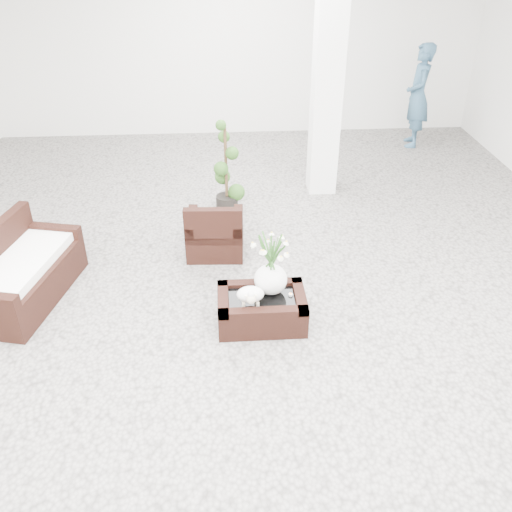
{
  "coord_description": "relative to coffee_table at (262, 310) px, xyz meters",
  "views": [
    {
      "loc": [
        -0.33,
        -4.96,
        3.66
      ],
      "look_at": [
        0.0,
        -0.1,
        0.62
      ],
      "focal_mm": 38.75,
      "sensor_mm": 36.0,
      "label": 1
    }
  ],
  "objects": [
    {
      "name": "column",
      "position": [
        1.16,
        3.22,
        1.59
      ],
      "size": [
        0.4,
        0.4,
        3.5
      ],
      "primitive_type": "cube",
      "color": "white",
      "rests_on": "ground"
    },
    {
      "name": "sheep_figurine",
      "position": [
        -0.12,
        -0.1,
        0.26
      ],
      "size": [
        0.28,
        0.23,
        0.21
      ],
      "primitive_type": "ellipsoid",
      "color": "white",
      "rests_on": "coffee_table"
    },
    {
      "name": "tealight",
      "position": [
        0.3,
        0.02,
        0.17
      ],
      "size": [
        0.04,
        0.04,
        0.03
      ],
      "primitive_type": "cylinder",
      "color": "white",
      "rests_on": "coffee_table"
    },
    {
      "name": "ground",
      "position": [
        -0.04,
        0.42,
        -0.16
      ],
      "size": [
        11.0,
        11.0,
        0.0
      ],
      "primitive_type": "plane",
      "color": "gray",
      "rests_on": "ground"
    },
    {
      "name": "shopper",
      "position": [
        3.16,
        5.02,
        0.74
      ],
      "size": [
        0.54,
        0.72,
        1.8
      ],
      "primitive_type": "imported",
      "rotation": [
        0.0,
        0.0,
        -1.75
      ],
      "color": "#325671",
      "rests_on": "ground"
    },
    {
      "name": "armchair",
      "position": [
        -0.47,
        1.47,
        0.21
      ],
      "size": [
        0.72,
        0.7,
        0.73
      ],
      "primitive_type": "cube",
      "rotation": [
        0.0,
        0.0,
        3.09
      ],
      "color": "black",
      "rests_on": "ground"
    },
    {
      "name": "loveseat",
      "position": [
        -2.55,
        0.61,
        0.25
      ],
      "size": [
        1.05,
        1.63,
        0.8
      ],
      "primitive_type": "cube",
      "rotation": [
        0.0,
        0.0,
        1.34
      ],
      "color": "black",
      "rests_on": "ground"
    },
    {
      "name": "coffee_table",
      "position": [
        0.0,
        0.0,
        0.0
      ],
      "size": [
        0.9,
        0.6,
        0.31
      ],
      "primitive_type": "cube",
      "color": "black",
      "rests_on": "ground"
    },
    {
      "name": "planter_narcissus",
      "position": [
        0.1,
        0.1,
        0.56
      ],
      "size": [
        0.44,
        0.44,
        0.8
      ],
      "primitive_type": null,
      "color": "white",
      "rests_on": "coffee_table"
    },
    {
      "name": "topiary",
      "position": [
        -0.3,
        2.63,
        0.5
      ],
      "size": [
        0.35,
        0.35,
        1.31
      ],
      "primitive_type": null,
      "color": "#244616",
      "rests_on": "ground"
    }
  ]
}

